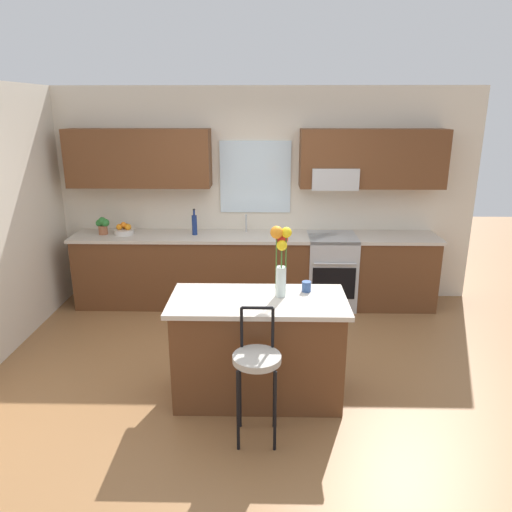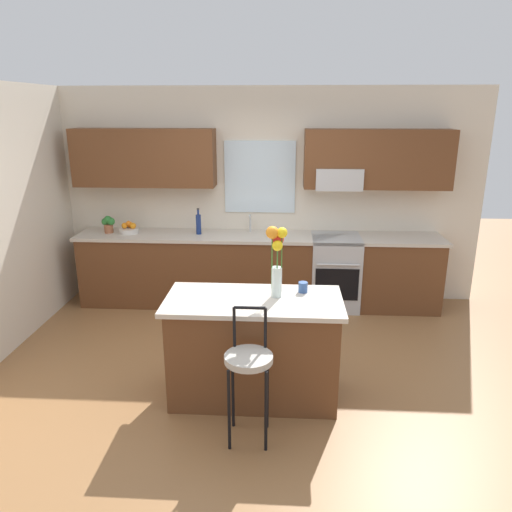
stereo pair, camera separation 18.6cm
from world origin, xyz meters
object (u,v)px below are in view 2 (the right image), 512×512
(flower_vase, at_px, (277,254))
(bottle_olive_oil, at_px, (199,224))
(oven_range, at_px, (335,272))
(kitchen_island, at_px, (254,348))
(mug_ceramic, at_px, (303,287))
(potted_plant_small, at_px, (108,223))
(fruit_bowl_oranges, at_px, (129,229))
(bar_stool_near, at_px, (249,364))

(flower_vase, height_order, bottle_olive_oil, flower_vase)
(oven_range, distance_m, kitchen_island, 2.26)
(flower_vase, bearing_deg, oven_range, 70.70)
(oven_range, bearing_deg, mug_ceramic, -104.08)
(kitchen_island, height_order, flower_vase, flower_vase)
(bottle_olive_oil, distance_m, potted_plant_small, 1.15)
(kitchen_island, bearing_deg, potted_plant_small, 133.27)
(flower_vase, height_order, fruit_bowl_oranges, flower_vase)
(oven_range, distance_m, bar_stool_near, 2.80)
(kitchen_island, distance_m, potted_plant_small, 2.94)
(flower_vase, relative_size, fruit_bowl_oranges, 2.55)
(oven_range, height_order, kitchen_island, same)
(oven_range, height_order, potted_plant_small, potted_plant_small)
(flower_vase, height_order, mug_ceramic, flower_vase)
(bar_stool_near, bearing_deg, oven_range, 71.41)
(oven_range, bearing_deg, fruit_bowl_oranges, 179.35)
(oven_range, height_order, fruit_bowl_oranges, fruit_bowl_oranges)
(kitchen_island, xyz_separation_m, potted_plant_small, (-1.98, 2.10, 0.58))
(kitchen_island, relative_size, bar_stool_near, 1.42)
(mug_ceramic, xyz_separation_m, bottle_olive_oil, (-1.24, 1.92, 0.09))
(fruit_bowl_oranges, bearing_deg, bar_stool_near, -57.34)
(mug_ceramic, distance_m, potted_plant_small, 3.07)
(oven_range, relative_size, potted_plant_small, 4.20)
(kitchen_island, distance_m, bottle_olive_oil, 2.33)
(bar_stool_near, relative_size, bottle_olive_oil, 3.18)
(bottle_olive_oil, xyz_separation_m, potted_plant_small, (-1.15, -0.00, -0.01))
(kitchen_island, relative_size, bottle_olive_oil, 4.53)
(oven_range, height_order, flower_vase, flower_vase)
(mug_ceramic, bearing_deg, potted_plant_small, 141.23)
(potted_plant_small, bearing_deg, fruit_bowl_oranges, 1.11)
(flower_vase, relative_size, potted_plant_small, 2.79)
(oven_range, relative_size, bottle_olive_oil, 2.81)
(bar_stool_near, bearing_deg, kitchen_island, 90.00)
(oven_range, bearing_deg, flower_vase, -109.30)
(potted_plant_small, bearing_deg, bottle_olive_oil, 0.01)
(mug_ceramic, bearing_deg, fruit_bowl_oranges, 137.90)
(kitchen_island, bearing_deg, bottle_olive_oil, 111.47)
(oven_range, height_order, bottle_olive_oil, bottle_olive_oil)
(kitchen_island, height_order, potted_plant_small, potted_plant_small)
(mug_ceramic, bearing_deg, bar_stool_near, -118.90)
(bar_stool_near, xyz_separation_m, potted_plant_small, (-1.98, 2.67, 0.41))
(bar_stool_near, bearing_deg, fruit_bowl_oranges, 122.66)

